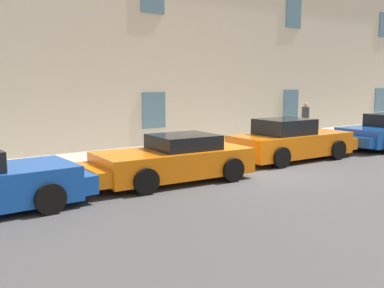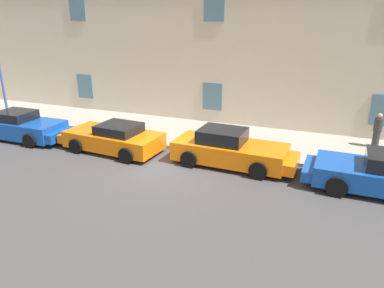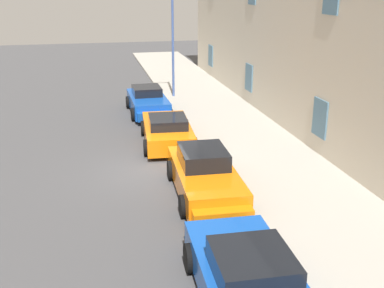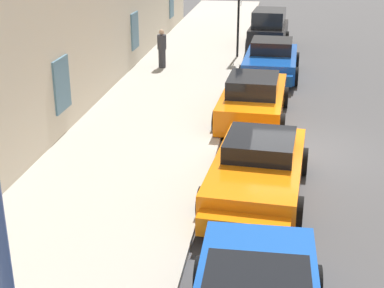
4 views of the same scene
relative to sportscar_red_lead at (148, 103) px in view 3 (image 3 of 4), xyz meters
name	(u,v)px [view 3 (image 3 of 4)]	position (x,y,z in m)	size (l,w,h in m)	color
ground_plane	(155,170)	(7.84, -0.80, -0.61)	(80.00, 80.00, 0.00)	#444447
sidewalk	(265,159)	(7.84, 3.58, -0.54)	(60.00, 4.49, 0.14)	#A8A399
building_facade	(374,22)	(7.84, 7.65, 4.64)	(42.39, 4.16, 10.45)	beige
sportscar_red_lead	(148,103)	(0.00, 0.00, 0.00)	(4.58, 2.10, 1.39)	#144CB2
sportscar_yellow_flank	(167,130)	(4.87, 0.18, -0.02)	(4.87, 2.42, 1.30)	orange
sportscar_white_middle	(206,178)	(10.50, 0.52, 0.03)	(5.06, 2.25, 1.49)	orange
sportscar_tail_end	(245,273)	(15.70, 0.09, 0.02)	(4.77, 2.37, 1.42)	#144CB2
street_lamp	(166,23)	(-3.23, 1.55, 3.82)	(0.44, 1.42, 6.31)	#3F5999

